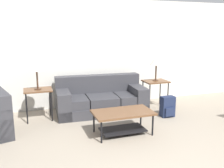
% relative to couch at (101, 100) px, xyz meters
% --- Properties ---
extents(wall_back, '(9.07, 0.06, 2.60)m').
position_rel_couch_xyz_m(wall_back, '(0.14, 0.63, 1.01)').
color(wall_back, silver).
rests_on(wall_back, ground_plane).
extents(couch, '(2.05, 1.04, 0.82)m').
position_rel_couch_xyz_m(couch, '(0.00, 0.00, 0.00)').
color(couch, '#38383D').
rests_on(couch, ground_plane).
extents(coffee_table, '(1.08, 0.61, 0.42)m').
position_rel_couch_xyz_m(coffee_table, '(0.02, -1.34, 0.02)').
color(coffee_table, brown).
rests_on(coffee_table, ground_plane).
extents(side_table_left, '(0.57, 0.45, 0.66)m').
position_rel_couch_xyz_m(side_table_left, '(-1.38, -0.07, 0.29)').
color(side_table_left, brown).
rests_on(side_table_left, ground_plane).
extents(side_table_right, '(0.57, 0.45, 0.66)m').
position_rel_couch_xyz_m(side_table_right, '(1.37, -0.07, 0.29)').
color(side_table_right, brown).
rests_on(side_table_right, ground_plane).
extents(table_lamp_left, '(0.30, 0.30, 0.61)m').
position_rel_couch_xyz_m(table_lamp_left, '(-1.38, -0.07, 0.85)').
color(table_lamp_left, '#472D1E').
rests_on(table_lamp_left, side_table_left).
extents(table_lamp_right, '(0.30, 0.30, 0.61)m').
position_rel_couch_xyz_m(table_lamp_right, '(1.37, -0.07, 0.85)').
color(table_lamp_right, '#472D1E').
rests_on(table_lamp_right, side_table_right).
extents(backpack, '(0.30, 0.26, 0.45)m').
position_rel_couch_xyz_m(backpack, '(1.29, -0.79, -0.07)').
color(backpack, '#1E2847').
rests_on(backpack, ground_plane).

